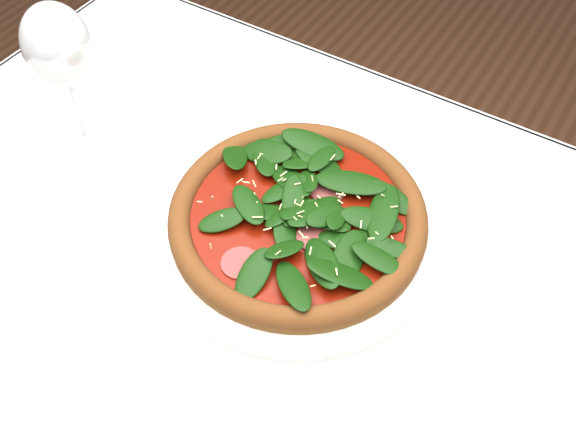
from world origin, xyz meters
The scene contains 4 objects.
dining_table centered at (0.00, 0.00, 0.65)m, with size 1.21×0.81×0.75m.
plate centered at (0.00, 0.06, 0.76)m, with size 0.39×0.39×0.02m.
pizza centered at (0.00, 0.06, 0.78)m, with size 0.35×0.35×0.04m.
wine_glass centered at (-0.36, 0.04, 0.91)m, with size 0.09×0.09×0.22m.
Camera 1 is at (0.27, -0.39, 1.42)m, focal length 40.00 mm.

